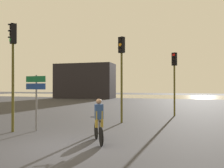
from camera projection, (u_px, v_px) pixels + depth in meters
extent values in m
plane|color=#333338|center=(57.00, 149.00, 7.27)|extent=(120.00, 120.00, 0.00)
cube|color=#9E937F|center=(154.00, 96.00, 44.28)|extent=(80.00, 16.00, 0.01)
cube|color=black|center=(85.00, 81.00, 37.62)|extent=(10.09, 4.00, 5.90)
cylinder|color=#4C4719|center=(13.00, 88.00, 9.94)|extent=(0.12, 0.12, 4.03)
cube|color=black|center=(13.00, 34.00, 9.97)|extent=(0.40, 0.39, 0.90)
cylinder|color=black|center=(10.00, 27.00, 9.89)|extent=(0.17, 0.14, 0.19)
cube|color=black|center=(10.00, 24.00, 9.88)|extent=(0.22, 0.21, 0.02)
cylinder|color=black|center=(10.00, 33.00, 9.89)|extent=(0.17, 0.14, 0.19)
cube|color=black|center=(10.00, 31.00, 9.88)|extent=(0.22, 0.21, 0.02)
cylinder|color=green|center=(10.00, 40.00, 9.89)|extent=(0.17, 0.14, 0.19)
cube|color=black|center=(9.00, 37.00, 9.88)|extent=(0.22, 0.21, 0.02)
cylinder|color=#4C4719|center=(122.00, 88.00, 12.40)|extent=(0.12, 0.12, 3.98)
cube|color=black|center=(122.00, 45.00, 12.42)|extent=(0.39, 0.36, 0.90)
cylinder|color=black|center=(120.00, 40.00, 12.33)|extent=(0.18, 0.11, 0.19)
cube|color=black|center=(120.00, 38.00, 12.32)|extent=(0.22, 0.19, 0.02)
cylinder|color=orange|center=(120.00, 45.00, 12.33)|extent=(0.18, 0.11, 0.19)
cube|color=black|center=(120.00, 43.00, 12.31)|extent=(0.22, 0.19, 0.02)
cylinder|color=black|center=(120.00, 50.00, 12.32)|extent=(0.18, 0.11, 0.19)
cube|color=black|center=(120.00, 48.00, 12.31)|extent=(0.22, 0.19, 0.02)
cylinder|color=#4C4719|center=(174.00, 91.00, 15.29)|extent=(0.12, 0.12, 3.53)
cube|color=black|center=(174.00, 59.00, 15.31)|extent=(0.38, 0.34, 0.90)
cylinder|color=red|center=(174.00, 55.00, 15.20)|extent=(0.19, 0.10, 0.19)
cube|color=black|center=(174.00, 53.00, 15.19)|extent=(0.22, 0.18, 0.02)
cylinder|color=black|center=(174.00, 59.00, 15.20)|extent=(0.19, 0.10, 0.19)
cube|color=black|center=(174.00, 57.00, 15.19)|extent=(0.22, 0.18, 0.02)
cylinder|color=black|center=(174.00, 63.00, 15.20)|extent=(0.19, 0.10, 0.19)
cube|color=black|center=(174.00, 61.00, 15.18)|extent=(0.22, 0.18, 0.02)
cylinder|color=slate|center=(36.00, 103.00, 10.18)|extent=(0.08, 0.08, 2.60)
cube|color=#116038|center=(36.00, 79.00, 10.14)|extent=(1.10, 0.13, 0.28)
cube|color=navy|center=(36.00, 86.00, 10.14)|extent=(1.10, 0.13, 0.28)
cylinder|color=black|center=(96.00, 131.00, 8.58)|extent=(0.36, 0.59, 0.66)
cylinder|color=black|center=(101.00, 137.00, 7.56)|extent=(0.36, 0.59, 0.66)
cylinder|color=black|center=(98.00, 120.00, 8.08)|extent=(0.45, 0.75, 0.04)
cylinder|color=black|center=(99.00, 127.00, 7.93)|extent=(0.04, 0.04, 0.55)
cylinder|color=black|center=(96.00, 117.00, 8.54)|extent=(0.42, 0.25, 0.03)
cylinder|color=olive|center=(102.00, 119.00, 7.95)|extent=(0.11, 0.11, 0.60)
cylinder|color=olive|center=(96.00, 119.00, 7.91)|extent=(0.11, 0.11, 0.60)
cube|color=navy|center=(99.00, 112.00, 7.98)|extent=(0.36, 0.32, 0.54)
sphere|color=#846047|center=(99.00, 101.00, 8.01)|extent=(0.20, 0.20, 0.20)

